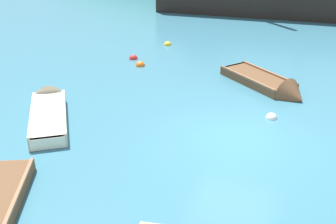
{
  "coord_description": "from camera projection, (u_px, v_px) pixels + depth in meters",
  "views": [
    {
      "loc": [
        2.3,
        -9.81,
        5.65
      ],
      "look_at": [
        -2.26,
        0.28,
        0.23
      ],
      "focal_mm": 43.66,
      "sensor_mm": 36.0,
      "label": 1
    }
  ],
  "objects": [
    {
      "name": "buoy_red",
      "position": [
        133.0,
        59.0,
        17.52
      ],
      "size": [
        0.36,
        0.36,
        0.36
      ],
      "primitive_type": "sphere",
      "color": "red",
      "rests_on": "ground"
    },
    {
      "name": "rowboat_outer_left",
      "position": [
        49.0,
        112.0,
        12.61
      ],
      "size": [
        3.16,
        3.64,
        0.96
      ],
      "rotation": [
        0.0,
        0.0,
        2.24
      ],
      "color": "beige",
      "rests_on": "ground"
    },
    {
      "name": "buoy_white",
      "position": [
        271.0,
        118.0,
        12.47
      ],
      "size": [
        0.34,
        0.34,
        0.34
      ],
      "primitive_type": "sphere",
      "color": "white",
      "rests_on": "ground"
    },
    {
      "name": "ground_plane",
      "position": [
        238.0,
        138.0,
        11.36
      ],
      "size": [
        120.0,
        120.0,
        0.0
      ],
      "primitive_type": "plane",
      "color": "teal"
    },
    {
      "name": "buoy_yellow",
      "position": [
        168.0,
        45.0,
        19.34
      ],
      "size": [
        0.36,
        0.36,
        0.36
      ],
      "primitive_type": "sphere",
      "color": "yellow",
      "rests_on": "ground"
    },
    {
      "name": "rowboat_outer_right",
      "position": [
        270.0,
        86.0,
        14.52
      ],
      "size": [
        3.62,
        2.94,
        1.12
      ],
      "rotation": [
        0.0,
        0.0,
        5.69
      ],
      "color": "brown",
      "rests_on": "ground"
    },
    {
      "name": "buoy_orange",
      "position": [
        140.0,
        66.0,
        16.73
      ],
      "size": [
        0.38,
        0.38,
        0.38
      ],
      "primitive_type": "sphere",
      "color": "orange",
      "rests_on": "ground"
    }
  ]
}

